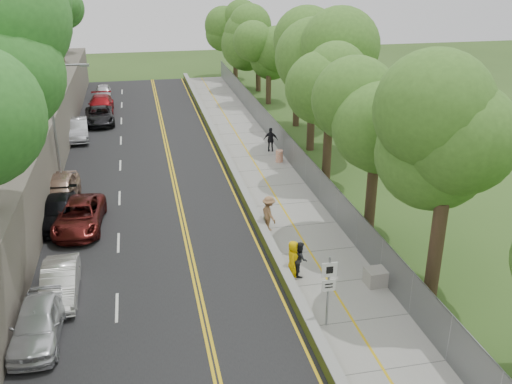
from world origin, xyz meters
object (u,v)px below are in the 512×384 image
Objects in this scene: signpost at (329,284)px; car_2 at (79,216)px; concrete_block at (378,277)px; painter_0 at (293,259)px; construction_barrel at (279,156)px; person_far at (271,140)px; car_0 at (38,323)px; car_1 at (60,282)px; streetlight at (57,119)px.

signpost is 15.25m from car_2.
painter_0 is (-3.55, 1.53, 0.50)m from concrete_block.
person_far reaches higher than construction_barrel.
car_1 is at bearing 81.85° from car_0.
painter_0 is (9.96, -7.20, 0.16)m from car_2.
car_1 is 10.31m from painter_0.
car_1 is 6.82m from car_2.
construction_barrel is 0.78× the size of concrete_block.
painter_0 is at bearing 15.01° from car_0.
car_2 is (0.85, 9.79, -0.04)m from car_0.
car_0 reaches higher than car_1.
painter_0 is (11.21, -13.00, -3.72)m from streetlight.
signpost is at bearing -23.44° from car_1.
painter_0 reaches higher than construction_barrel.
concrete_block is at bearing 37.41° from signpost.
person_far is (-0.05, 2.43, 0.48)m from construction_barrel.
signpost is 2.79× the size of concrete_block.
car_2 is at bearing -148.20° from construction_barrel.
streetlight is 13.24m from car_1.
car_0 is 2.57× the size of painter_0.
car_1 is at bearing 157.44° from signpost.
construction_barrel is at bearing 81.40° from signpost.
car_1 is at bearing -88.90° from car_2.
person_far is (-0.37, 19.34, 0.54)m from concrete_block.
car_2 is 3.00× the size of painter_0.
streetlight is 4.38× the size of person_far.
car_1 is (0.91, -12.61, -3.91)m from streetlight.
car_0 is 24.74m from person_far.
car_2 is at bearing -77.86° from streetlight.
person_far is (14.39, 4.81, -3.68)m from streetlight.
car_0 is (-14.36, -1.06, 0.38)m from concrete_block.
streetlight is at bearing 37.29° from person_far.
painter_0 reaches higher than concrete_block.
car_0 is 9.83m from car_2.
car_1 is (0.51, 2.98, -0.07)m from car_0.
streetlight is 4.59× the size of painter_0.
signpost reaches higher than painter_0.
construction_barrel reaches higher than concrete_block.
car_1 is 2.40× the size of painter_0.
streetlight is 9.30× the size of construction_barrel.
car_1 is 0.80× the size of car_2.
person_far is at bearing 91.09° from concrete_block.
painter_0 reaches higher than car_0.
construction_barrel is at bearing 7.55° from painter_0.
painter_0 is at bearing 94.27° from signpost.
car_0 is at bearing 172.70° from signpost.
painter_0 is (10.30, -0.39, 0.19)m from car_1.
car_2 is at bearing 86.28° from car_1.
construction_barrel is 0.16× the size of car_2.
car_2 is 12.29m from painter_0.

